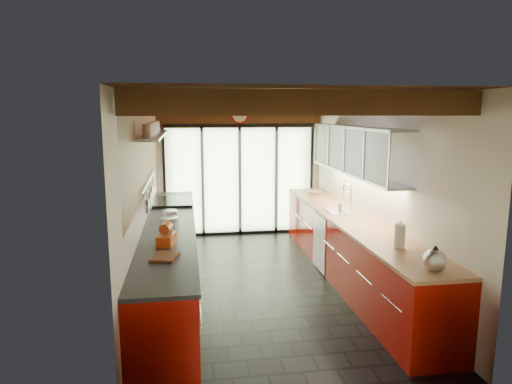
% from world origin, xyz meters
% --- Properties ---
extents(ground, '(5.50, 5.50, 0.00)m').
position_xyz_m(ground, '(0.00, 0.00, 0.00)').
color(ground, black).
rests_on(ground, ground).
extents(room_shell, '(5.50, 5.50, 5.50)m').
position_xyz_m(room_shell, '(0.00, 0.00, 1.65)').
color(room_shell, silver).
rests_on(room_shell, ground).
extents(ceiling_beams, '(3.14, 5.06, 4.90)m').
position_xyz_m(ceiling_beams, '(-0.00, 0.38, 2.46)').
color(ceiling_beams, '#593316').
rests_on(ceiling_beams, ground).
extents(glass_door, '(2.95, 0.10, 2.90)m').
position_xyz_m(glass_door, '(0.00, 2.69, 1.66)').
color(glass_door, '#C6EAAD').
rests_on(glass_door, ground).
extents(left_counter, '(0.68, 5.00, 0.92)m').
position_xyz_m(left_counter, '(-1.28, 0.00, 0.46)').
color(left_counter, '#990F05').
rests_on(left_counter, ground).
extents(range_stove, '(0.66, 0.90, 0.97)m').
position_xyz_m(range_stove, '(-1.28, 1.45, 0.47)').
color(range_stove, silver).
rests_on(range_stove, ground).
extents(right_counter, '(0.68, 5.00, 0.92)m').
position_xyz_m(right_counter, '(1.27, 0.00, 0.46)').
color(right_counter, '#990F05').
rests_on(right_counter, ground).
extents(sink_assembly, '(0.45, 0.52, 0.43)m').
position_xyz_m(sink_assembly, '(1.29, 0.40, 0.96)').
color(sink_assembly, silver).
rests_on(sink_assembly, right_counter).
extents(upper_cabinets_right, '(0.34, 3.00, 3.00)m').
position_xyz_m(upper_cabinets_right, '(1.43, 0.30, 1.85)').
color(upper_cabinets_right, silver).
rests_on(upper_cabinets_right, ground).
extents(left_wall_fixtures, '(0.28, 2.60, 0.96)m').
position_xyz_m(left_wall_fixtures, '(-1.47, 0.14, 1.88)').
color(left_wall_fixtures, silver).
rests_on(left_wall_fixtures, ground).
extents(stand_mixer, '(0.23, 0.32, 0.27)m').
position_xyz_m(stand_mixer, '(-1.27, -1.00, 1.02)').
color(stand_mixer, '#BC3C0F').
rests_on(stand_mixer, left_counter).
extents(pot_large, '(0.22, 0.22, 0.13)m').
position_xyz_m(pot_large, '(-1.27, 0.23, 0.99)').
color(pot_large, silver).
rests_on(pot_large, left_counter).
extents(pot_small, '(0.31, 0.31, 0.09)m').
position_xyz_m(pot_small, '(-1.27, -0.04, 0.97)').
color(pot_small, silver).
rests_on(pot_small, left_counter).
extents(cutting_board, '(0.31, 0.38, 0.03)m').
position_xyz_m(cutting_board, '(-1.27, -1.48, 0.93)').
color(cutting_board, brown).
rests_on(cutting_board, left_counter).
extents(kettle, '(0.24, 0.28, 0.26)m').
position_xyz_m(kettle, '(1.27, -2.25, 1.03)').
color(kettle, silver).
rests_on(kettle, right_counter).
extents(paper_towel, '(0.14, 0.14, 0.32)m').
position_xyz_m(paper_towel, '(1.27, -1.52, 1.05)').
color(paper_towel, white).
rests_on(paper_towel, right_counter).
extents(soap_bottle, '(0.10, 0.10, 0.18)m').
position_xyz_m(soap_bottle, '(1.27, 0.36, 1.01)').
color(soap_bottle, silver).
rests_on(soap_bottle, right_counter).
extents(bowl, '(0.27, 0.27, 0.06)m').
position_xyz_m(bowl, '(1.27, 1.88, 0.95)').
color(bowl, silver).
rests_on(bowl, right_counter).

